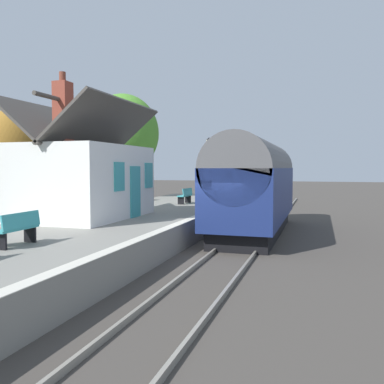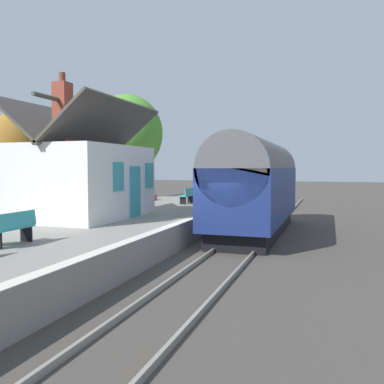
# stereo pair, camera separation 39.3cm
# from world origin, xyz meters

# --- Properties ---
(ground_plane) EXTENTS (160.00, 160.00, 0.00)m
(ground_plane) POSITION_xyz_m (0.00, 0.00, 0.00)
(ground_plane) COLOR #423D38
(platform) EXTENTS (32.00, 6.22, 0.98)m
(platform) POSITION_xyz_m (0.00, 4.11, 0.49)
(platform) COLOR gray
(platform) RESTS_ON ground
(platform_edge_coping) EXTENTS (32.00, 0.36, 0.02)m
(platform_edge_coping) POSITION_xyz_m (0.00, 1.18, 0.99)
(platform_edge_coping) COLOR beige
(platform_edge_coping) RESTS_ON platform
(rail_near) EXTENTS (52.00, 0.08, 0.14)m
(rail_near) POSITION_xyz_m (0.00, -1.62, 0.07)
(rail_near) COLOR gray
(rail_near) RESTS_ON ground
(rail_far) EXTENTS (52.00, 0.08, 0.14)m
(rail_far) POSITION_xyz_m (0.00, -0.18, 0.07)
(rail_far) COLOR gray
(rail_far) RESTS_ON ground
(train) EXTENTS (10.30, 2.73, 4.32)m
(train) POSITION_xyz_m (4.31, -0.90, 2.22)
(train) COLOR black
(train) RESTS_ON ground
(station_building) EXTENTS (5.98, 4.11, 5.58)m
(station_building) POSITION_xyz_m (0.21, 5.47, 2.59)
(station_building) COLOR white
(station_building) RESTS_ON platform
(bench_by_lamp) EXTENTS (1.41, 0.45, 0.88)m
(bench_by_lamp) POSITION_xyz_m (-5.71, 3.76, 1.46)
(bench_by_lamp) COLOR teal
(bench_by_lamp) RESTS_ON platform
(bench_platform_end) EXTENTS (1.42, 0.50, 0.88)m
(bench_platform_end) POSITION_xyz_m (7.65, 3.56, 1.46)
(bench_platform_end) COLOR teal
(bench_platform_end) RESTS_ON platform
(planter_edge_far) EXTENTS (0.65, 0.65, 0.93)m
(planter_edge_far) POSITION_xyz_m (7.60, 1.74, 1.47)
(planter_edge_far) COLOR teal
(planter_edge_far) RESTS_ON platform
(planter_under_sign) EXTENTS (1.06, 0.32, 0.61)m
(planter_under_sign) POSITION_xyz_m (9.13, 6.49, 1.27)
(planter_under_sign) COLOR #9E5138
(planter_under_sign) RESTS_ON platform
(lamp_post_platform) EXTENTS (0.32, 0.50, 3.61)m
(lamp_post_platform) POSITION_xyz_m (6.21, 1.80, 3.51)
(lamp_post_platform) COLOR black
(lamp_post_platform) RESTS_ON platform
(tree_far_right) EXTENTS (4.96, 5.05, 8.19)m
(tree_far_right) POSITION_xyz_m (11.90, 9.59, 5.43)
(tree_far_right) COLOR #4C3828
(tree_far_right) RESTS_ON ground
(tree_behind_building) EXTENTS (3.54, 3.25, 6.76)m
(tree_behind_building) POSITION_xyz_m (6.13, 13.60, 4.44)
(tree_behind_building) COLOR #4C3828
(tree_behind_building) RESTS_ON ground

